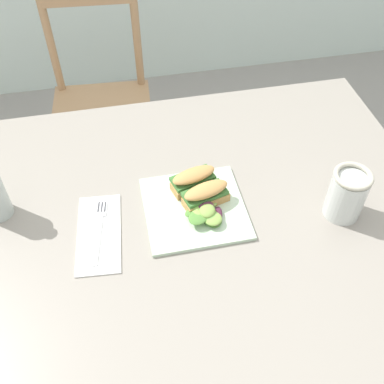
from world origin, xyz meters
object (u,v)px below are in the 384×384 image
dining_table (187,251)px  sandwich_half_back (194,179)px  sandwich_half_front (206,194)px  mason_jar_iced_tea (346,196)px  chair_wooden_far (102,105)px  fork_on_napkin (100,226)px  plate_lunch (195,208)px

dining_table → sandwich_half_back: size_ratio=10.32×
sandwich_half_front → mason_jar_iced_tea: bearing=-15.7°
dining_table → sandwich_half_back: (0.04, 0.10, 0.15)m
chair_wooden_far → fork_on_napkin: 0.93m
chair_wooden_far → sandwich_half_front: 0.95m
dining_table → sandwich_half_back: sandwich_half_back is taller
dining_table → plate_lunch: size_ratio=5.21×
fork_on_napkin → mason_jar_iced_tea: (0.58, -0.07, 0.05)m
fork_on_napkin → dining_table: bearing=-7.4°
dining_table → chair_wooden_far: (-0.18, 0.91, -0.18)m
chair_wooden_far → mason_jar_iced_tea: size_ratio=6.68×
chair_wooden_far → plate_lunch: 0.94m
mason_jar_iced_tea → plate_lunch: bearing=167.0°
plate_lunch → sandwich_half_front: size_ratio=1.98×
dining_table → plate_lunch: 0.13m
chair_wooden_far → mason_jar_iced_tea: 1.15m
dining_table → fork_on_napkin: size_ratio=6.78×
dining_table → sandwich_half_back: 0.19m
chair_wooden_far → mason_jar_iced_tea: (0.55, -0.95, 0.35)m
sandwich_half_back → sandwich_half_front: bearing=-71.6°
fork_on_napkin → chair_wooden_far: bearing=88.5°
sandwich_half_back → fork_on_napkin: sandwich_half_back is taller
dining_table → fork_on_napkin: bearing=172.6°
sandwich_half_back → fork_on_napkin: (-0.24, -0.08, -0.03)m
plate_lunch → sandwich_half_front: sandwich_half_front is taller
dining_table → sandwich_half_front: size_ratio=10.32×
fork_on_napkin → plate_lunch: bearing=2.7°
sandwich_half_back → chair_wooden_far: bearing=105.1°
dining_table → plate_lunch: plate_lunch is taller
sandwich_half_front → fork_on_napkin: size_ratio=0.66×
fork_on_napkin → mason_jar_iced_tea: size_ratio=1.43×
sandwich_half_front → mason_jar_iced_tea: (0.32, -0.09, 0.02)m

